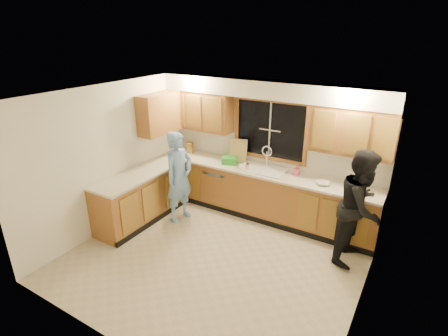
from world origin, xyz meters
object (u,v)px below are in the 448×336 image
Objects in this scene: dish_crate at (230,160)px; bowl at (323,183)px; stove at (118,209)px; man at (179,177)px; knife_block at (190,148)px; sink at (262,173)px; woman at (361,207)px; soap_bottle at (296,170)px; dishwasher at (222,185)px.

dish_crate is 1.25× the size of bowl.
stove is 3.46m from bowl.
man is 2.49m from bowl.
knife_block reaches higher than stove.
dish_crate is at bearing -179.54° from sink.
woman reaches higher than soap_bottle.
dishwasher is at bearing -16.30° from man.
knife_block reaches higher than dishwasher.
man is at bearing -151.58° from soap_bottle.
stove is 3.22× the size of dish_crate.
sink reaches higher than stove.
bowl is (2.81, -0.15, -0.09)m from knife_block.
woman is at bearing -10.93° from dish_crate.
knife_block is (0.13, 1.90, 0.58)m from stove.
woman reaches higher than man.
dish_crate reaches higher than dishwasher.
knife_block is (-0.82, 0.09, 0.62)m from dishwasher.
sink is at bearing -171.72° from soap_bottle.
man is (0.60, 0.93, 0.39)m from stove.
dishwasher is 0.47× the size of woman.
dish_crate is (0.53, 0.89, 0.15)m from man.
man is at bearing -120.96° from dish_crate.
sink is 1.68m from knife_block.
woman is at bearing -10.01° from dishwasher.
sink is 1.05× the size of dishwasher.
bowl is (2.34, 0.82, 0.11)m from man.
sink is 3.86× the size of bowl.
soap_bottle is (1.47, 0.10, 0.60)m from dishwasher.
stove is 1.99m from knife_block.
dish_crate is at bearing 177.85° from bowl.
stove is at bearing 152.57° from man.
stove is 4.85× the size of soap_bottle.
knife_block reaches higher than bowl.
stove reaches higher than dishwasher.
dish_crate is 1.29m from soap_bottle.
woman is (2.68, -0.47, 0.47)m from dishwasher.
sink is 0.49× the size of woman.
woman reaches higher than dishwasher.
man reaches higher than bowl.
sink is at bearing 0.99° from dishwasher.
stove is 3.96× the size of knife_block.
knife_block is 1.00m from dish_crate.
soap_bottle is at bearing 162.63° from bowl.
bowl is (-0.68, 0.41, 0.07)m from woman.
soap_bottle is 0.55m from bowl.
stove is (-0.95, -1.81, 0.04)m from dishwasher.
dishwasher is 0.49× the size of man.
bowl is (1.99, -0.06, 0.54)m from dishwasher.
man is at bearing -111.70° from dishwasher.
woman reaches higher than dish_crate.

